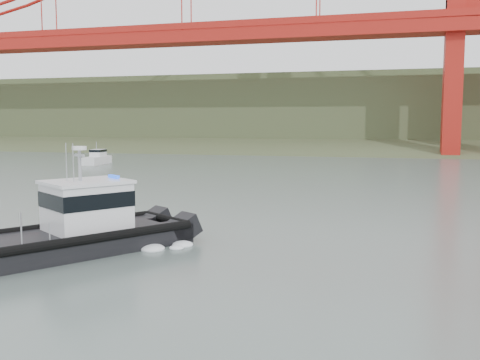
% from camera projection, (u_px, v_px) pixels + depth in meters
% --- Properties ---
extents(ground, '(400.00, 400.00, 0.00)m').
position_uv_depth(ground, '(220.00, 252.00, 24.70)').
color(ground, '#4E5D57').
rests_on(ground, ground).
extents(headlands, '(500.00, 105.36, 27.12)m').
position_uv_depth(headlands, '(358.00, 119.00, 144.36)').
color(headlands, '#414E2C').
rests_on(headlands, ground).
extents(patrol_boat, '(8.93, 10.75, 5.05)m').
position_uv_depth(patrol_boat, '(81.00, 224.00, 24.77)').
color(patrol_boat, black).
rests_on(patrol_boat, ground).
extents(motorboat, '(2.60, 6.22, 3.33)m').
position_uv_depth(motorboat, '(97.00, 158.00, 77.13)').
color(motorboat, silver).
rests_on(motorboat, ground).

